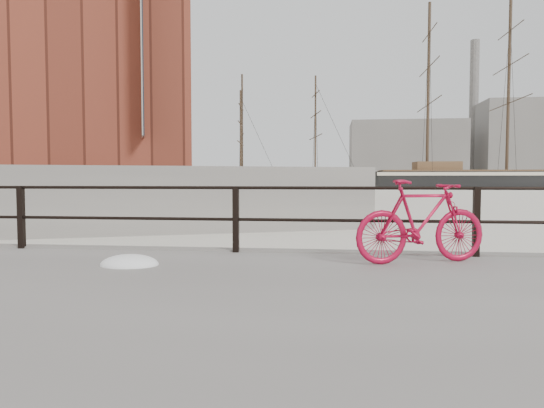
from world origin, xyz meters
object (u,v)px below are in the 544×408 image
(schooner_left, at_px, (211,187))
(workboat_far, at_px, (46,192))
(bicycle, at_px, (421,221))
(barque_black, at_px, (506,187))
(schooner_mid, at_px, (279,187))
(workboat_near, at_px, (60,195))

(schooner_left, height_order, workboat_far, schooner_left)
(workboat_far, bearing_deg, bicycle, -57.13)
(barque_black, relative_size, schooner_mid, 2.07)
(schooner_mid, relative_size, schooner_left, 1.35)
(workboat_near, distance_m, workboat_far, 11.21)
(barque_black, bearing_deg, workboat_far, -146.18)
(bicycle, relative_size, barque_black, 0.03)
(schooner_left, bearing_deg, bicycle, -79.04)
(bicycle, height_order, schooner_left, schooner_left)
(schooner_left, xyz_separation_m, workboat_near, (-3.79, -39.27, 0.00))
(schooner_mid, xyz_separation_m, workboat_near, (-14.23, -48.65, 0.00))
(workboat_near, bearing_deg, barque_black, 19.85)
(barque_black, distance_m, workboat_far, 75.22)
(bicycle, bearing_deg, schooner_mid, 78.13)
(schooner_left, distance_m, workboat_far, 32.14)
(bicycle, bearing_deg, workboat_far, 107.58)
(schooner_mid, height_order, workboat_far, schooner_mid)
(schooner_left, xyz_separation_m, workboat_far, (-10.58, -30.35, 0.00))
(schooner_mid, distance_m, workboat_near, 50.69)
(schooner_left, distance_m, workboat_near, 39.45)
(schooner_mid, relative_size, workboat_far, 3.00)
(barque_black, distance_m, workboat_near, 75.55)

